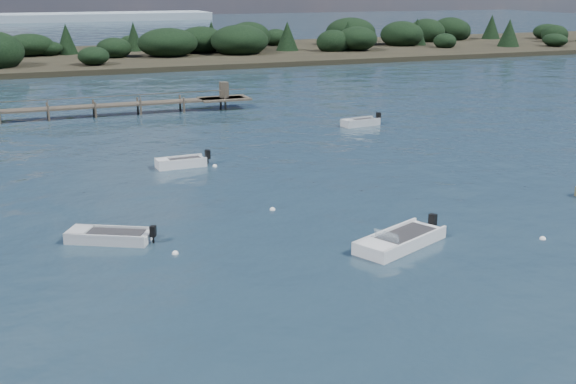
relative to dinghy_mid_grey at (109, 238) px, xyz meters
name	(u,v)px	position (x,y,z in m)	size (l,w,h in m)	color
ground	(162,94)	(12.44, 47.75, -0.15)	(400.00, 400.00, 0.00)	#152632
dinghy_mid_grey	(109,238)	(0.00, 0.00, 0.00)	(4.40, 3.33, 1.13)	#AEB3B5
dinghy_mid_white_a	(400,243)	(13.25, -5.85, 0.02)	(5.54, 3.93, 1.31)	silver
tender_far_grey_b	(360,124)	(25.29, 22.45, 0.03)	(3.92, 1.79, 1.32)	#AEB3B5
tender_far_white	(181,164)	(6.79, 13.52, 0.03)	(3.86, 1.50, 1.32)	silver
buoy_b	(543,239)	(20.47, -7.62, -0.15)	(0.32, 0.32, 0.32)	white
buoy_c	(175,254)	(2.70, -2.94, -0.15)	(0.32, 0.32, 0.32)	white
buoy_e	(215,166)	(9.03, 12.79, -0.15)	(0.32, 0.32, 0.32)	white
buoy_extra_a	(273,210)	(9.39, 1.87, -0.15)	(0.32, 0.32, 0.32)	white
far_headland	(256,43)	(37.44, 87.75, 1.81)	(190.00, 40.00, 5.80)	black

